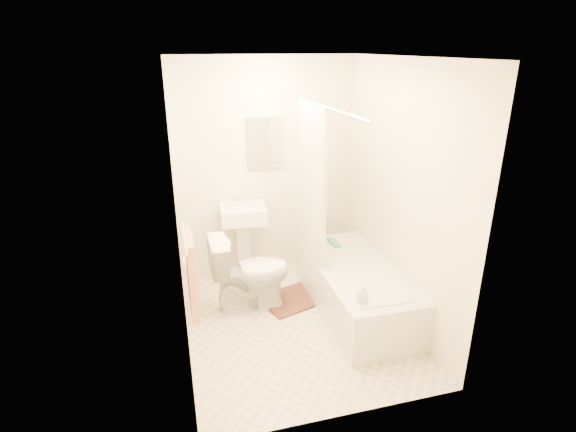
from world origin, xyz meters
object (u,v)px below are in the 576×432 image
object	(u,v)px
toilet	(250,273)
soap_bottle	(362,293)
sink	(244,239)
bathtub	(354,288)
bath_mat	(293,299)

from	to	relation	value
toilet	soap_bottle	bearing A→B (deg)	-140.22
soap_bottle	sink	bearing A→B (deg)	115.40
toilet	soap_bottle	world-z (taller)	toilet
bathtub	soap_bottle	size ratio (longest dim) A/B	9.41
bathtub	soap_bottle	world-z (taller)	soap_bottle
soap_bottle	bath_mat	bearing A→B (deg)	109.60
toilet	bathtub	xyz separation A→B (m)	(0.99, -0.30, -0.15)
sink	bath_mat	world-z (taller)	sink
toilet	sink	xyz separation A→B (m)	(0.05, 0.62, 0.09)
bathtub	soap_bottle	distance (m)	0.73
sink	bathtub	distance (m)	1.34
bath_mat	bathtub	bearing A→B (deg)	-30.11
toilet	bath_mat	xyz separation A→B (m)	(0.45, 0.01, -0.37)
bath_mat	sink	bearing A→B (deg)	123.24
bathtub	bath_mat	xyz separation A→B (m)	(-0.54, 0.31, -0.22)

